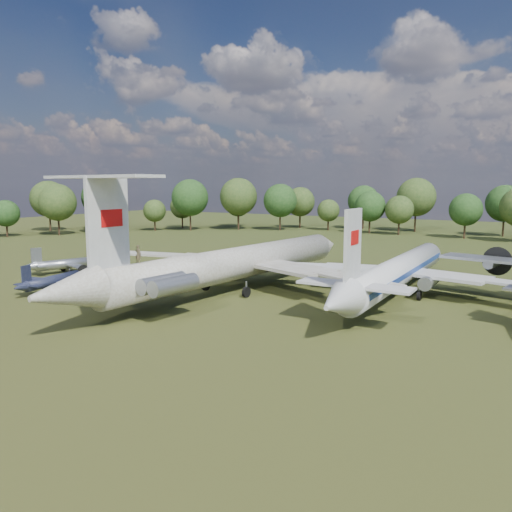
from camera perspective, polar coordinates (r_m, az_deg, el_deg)
The scene contains 6 objects.
ground at distance 66.60m, azimuth -5.81°, elevation -3.69°, with size 300.00×300.00×0.00m, color #1C3812.
il62_airliner at distance 64.16m, azimuth -2.25°, elevation -1.53°, with size 44.53×57.89×5.68m, color #B8B7B3, non-canonical shape.
tu104_jet at distance 63.70m, azimuth 15.92°, elevation -2.29°, with size 36.30×48.40×4.84m, color silver, non-canonical shape.
small_prop_west at distance 69.96m, azimuth -22.17°, elevation -2.86°, with size 9.86×13.44×1.97m, color black, non-canonical shape.
small_prop_northwest at distance 83.28m, azimuth -20.68°, elevation -1.04°, with size 10.67×14.55×2.13m, color #A4A7AC, non-canonical shape.
person_on_il62 at distance 52.37m, azimuth -13.31°, elevation 0.23°, with size 0.68×0.45×1.86m, color #93794B.
Camera 1 is at (38.48, -52.62, 13.64)m, focal length 35.00 mm.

